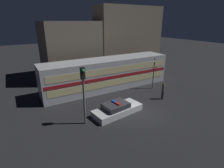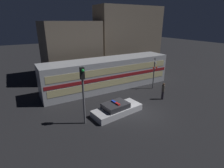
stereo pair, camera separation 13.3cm
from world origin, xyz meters
name	(u,v)px [view 1 (the left image)]	position (x,y,z in m)	size (l,w,h in m)	color
ground_plane	(141,113)	(0.00, 0.00, 0.00)	(120.00, 120.00, 0.00)	black
train	(108,74)	(0.51, 7.18, 1.84)	(16.00, 3.21, 3.68)	#B7BABF
police_car	(117,109)	(-1.95, 1.05, 0.43)	(4.81, 2.37, 1.17)	silver
pedestrian	(163,91)	(3.90, 1.26, 0.94)	(0.31, 0.31, 1.83)	#2D2833
crossing_signal_near	(154,72)	(5.16, 4.14, 2.12)	(0.66, 0.30, 3.85)	slate
traffic_light_corner	(84,88)	(-5.05, 0.94, 3.09)	(0.30, 0.46, 4.73)	slate
building_left	(69,50)	(-1.95, 14.26, 3.96)	(7.41, 6.88, 7.93)	#726656
building_center	(128,38)	(8.44, 14.42, 5.12)	(11.33, 4.10, 10.23)	#726656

